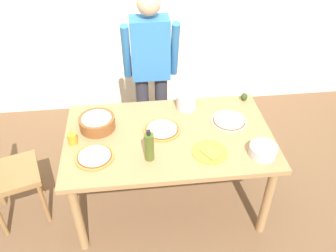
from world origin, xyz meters
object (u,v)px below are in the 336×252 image
at_px(popcorn_bowl, 97,122).
at_px(olive_oil_bottle, 149,147).
at_px(dining_table, 169,144).
at_px(steel_pot, 187,101).
at_px(cup_orange, 73,139).
at_px(pizza_cooked_on_tray, 162,129).
at_px(person_cook, 151,67).
at_px(mixing_bowl_steel, 263,151).
at_px(chair_wooden_left, 0,171).
at_px(plate_with_slice, 210,152).
at_px(pizza_second_cooked, 95,157).
at_px(pizza_raw_on_board, 229,121).
at_px(avocado, 244,97).

bearing_deg(popcorn_bowl, olive_oil_bottle, -45.86).
relative_size(dining_table, steel_pot, 9.22).
height_order(popcorn_bowl, cup_orange, popcorn_bowl).
height_order(pizza_cooked_on_tray, olive_oil_bottle, olive_oil_bottle).
bearing_deg(person_cook, mixing_bowl_steel, -55.51).
xyz_separation_m(chair_wooden_left, olive_oil_bottle, (1.15, -0.22, 0.33)).
distance_m(pizza_cooked_on_tray, cup_orange, 0.68).
distance_m(plate_with_slice, mixing_bowl_steel, 0.38).
xyz_separation_m(dining_table, cup_orange, (-0.72, -0.01, 0.13)).
distance_m(pizza_second_cooked, steel_pot, 0.92).
relative_size(chair_wooden_left, pizza_raw_on_board, 3.19).
bearing_deg(pizza_second_cooked, person_cook, 63.05).
xyz_separation_m(pizza_cooked_on_tray, olive_oil_bottle, (-0.12, -0.31, 0.10)).
distance_m(chair_wooden_left, avocado, 2.09).
bearing_deg(cup_orange, chair_wooden_left, -178.82).
height_order(pizza_raw_on_board, pizza_cooked_on_tray, same).
relative_size(person_cook, mixing_bowl_steel, 8.10).
distance_m(popcorn_bowl, avocado, 1.28).
relative_size(dining_table, cup_orange, 18.82).
bearing_deg(avocado, olive_oil_bottle, -143.64).
distance_m(chair_wooden_left, steel_pot, 1.58).
relative_size(pizza_cooked_on_tray, plate_with_slice, 1.13).
bearing_deg(plate_with_slice, olive_oil_bottle, -178.96).
xyz_separation_m(popcorn_bowl, avocado, (1.26, 0.25, -0.03)).
height_order(plate_with_slice, olive_oil_bottle, olive_oil_bottle).
bearing_deg(cup_orange, dining_table, 0.79).
distance_m(person_cook, plate_with_slice, 1.07).
distance_m(cup_orange, avocado, 1.49).
height_order(dining_table, chair_wooden_left, chair_wooden_left).
relative_size(pizza_cooked_on_tray, popcorn_bowl, 1.05).
relative_size(person_cook, avocado, 23.14).
xyz_separation_m(chair_wooden_left, mixing_bowl_steel, (1.97, -0.27, 0.26)).
height_order(popcorn_bowl, olive_oil_bottle, olive_oil_bottle).
relative_size(olive_oil_bottle, steel_pot, 1.48).
bearing_deg(avocado, pizza_raw_on_board, -125.37).
distance_m(dining_table, chair_wooden_left, 1.32).
bearing_deg(person_cook, dining_table, -84.24).
distance_m(chair_wooden_left, pizza_raw_on_board, 1.84).
xyz_separation_m(dining_table, plate_with_slice, (0.28, -0.24, 0.10)).
bearing_deg(cup_orange, avocado, 16.02).
bearing_deg(steel_pot, mixing_bowl_steel, -54.64).
distance_m(pizza_cooked_on_tray, mixing_bowl_steel, 0.78).
xyz_separation_m(olive_oil_bottle, avocado, (0.88, 0.65, -0.08)).
bearing_deg(avocado, dining_table, -150.53).
height_order(plate_with_slice, steel_pot, steel_pot).
height_order(chair_wooden_left, avocado, chair_wooden_left).
xyz_separation_m(pizza_second_cooked, steel_pot, (0.75, 0.54, 0.06)).
xyz_separation_m(mixing_bowl_steel, cup_orange, (-1.37, 0.29, 0.00)).
relative_size(person_cook, pizza_second_cooked, 5.75).
bearing_deg(cup_orange, pizza_second_cooked, -47.11).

